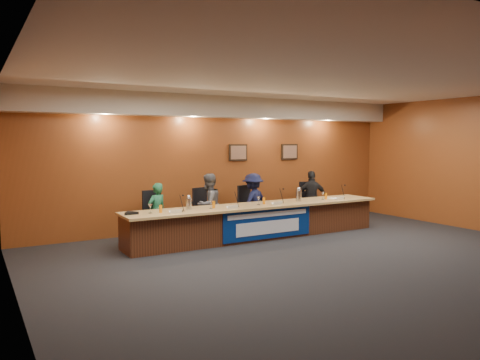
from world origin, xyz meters
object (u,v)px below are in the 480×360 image
Objects in this scene: panelist_d at (312,198)px; carafe_right at (299,196)px; panelist_c at (253,202)px; office_chair_d at (309,205)px; office_chair_b at (207,214)px; office_chair_c at (251,210)px; panelist_a at (157,212)px; dais_body at (258,222)px; speakerphone at (130,213)px; carafe_left at (189,204)px; banner at (268,224)px; panelist_b at (209,205)px; office_chair_a at (155,219)px.

carafe_right is at bearing 62.08° from panelist_d.
panelist_c is 1.00× the size of panelist_d.
panelist_c is 1.80m from office_chair_d.
office_chair_c is (1.18, 0.00, 0.00)m from office_chair_b.
panelist_d is 1.80m from office_chair_c.
dais_body is at bearing 141.25° from panelist_a.
panelist_c reaches higher than carafe_right.
speakerphone is (-4.98, -0.73, 0.09)m from panelist_d.
office_chair_d is at bearing 12.07° from carafe_left.
panelist_c is 2.11m from carafe_left.
carafe_right is (1.09, 0.37, 0.50)m from banner.
office_chair_c is at bearing 130.54° from carafe_right.
panelist_d reaches higher than office_chair_b.
panelist_a is 1.23m from panelist_b.
office_chair_a is 1.00× the size of office_chair_d.
office_chair_c is 1.78m from office_chair_d.
office_chair_a is (-2.07, 1.25, 0.10)m from banner.
banner is at bearing 51.08° from panelist_c.
office_chair_b is (1.22, 0.00, 0.00)m from office_chair_a.
office_chair_d is at bearing -17.48° from office_chair_c.
banner is at bearing -8.43° from speakerphone.
carafe_left is (-1.98, -0.70, 0.18)m from panelist_c.
carafe_left reaches higher than office_chair_a.
banner is 4.58× the size of office_chair_a.
panelist_c is at bearing 65.81° from dais_body.
office_chair_a is at bearing 148.90° from banner.
dais_body is 2.24m from office_chair_a.
carafe_right reaches higher than carafe_left.
dais_body is 0.87m from panelist_c.
office_chair_a is 1.84× the size of carafe_right.
panelist_b is 2.15m from speakerphone.
office_chair_c is at bearing 22.10° from carafe_left.
panelist_d reaches higher than dais_body.
panelist_c is 1.78m from panelist_d.
office_chair_b is 1.20m from carafe_left.
carafe_right reaches higher than office_chair_d.
office_chair_a is at bearing 23.36° from panelist_d.
speakerphone reaches higher than office_chair_a.
panelist_b is at bearing -3.91° from office_chair_a.
panelist_c is (0.33, 1.15, 0.31)m from banner.
panelist_c is 2.41m from office_chair_a.
panelist_b reaches higher than carafe_left.
office_chair_c is at bearing 0.76° from office_chair_a.
panelist_d is 4.19m from office_chair_a.
office_chair_b is (0.00, 0.10, -0.23)m from panelist_b.
carafe_right is at bearing -1.66° from carafe_left.
carafe_right reaches higher than office_chair_a.
banner reaches higher than office_chair_d.
panelist_a is at bearing -89.24° from office_chair_a.
panelist_b is at bearing 41.36° from carafe_left.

